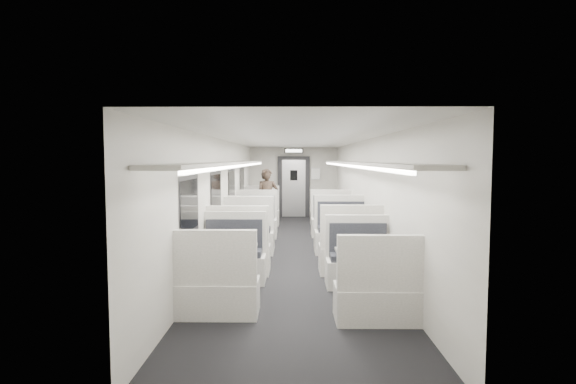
{
  "coord_description": "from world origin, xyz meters",
  "views": [
    {
      "loc": [
        -0.04,
        -9.48,
        2.0
      ],
      "look_at": [
        -0.15,
        1.34,
        1.21
      ],
      "focal_mm": 28.0,
      "sensor_mm": 36.0,
      "label": 1
    }
  ],
  "objects_px": {
    "booth_left_a": "(259,215)",
    "booth_right_d": "(366,275)",
    "vestibule_door": "(294,187)",
    "passenger": "(267,199)",
    "booth_left_d": "(227,271)",
    "exit_sign": "(294,151)",
    "booth_left_b": "(252,227)",
    "booth_right_a": "(328,216)",
    "booth_right_c": "(346,241)",
    "booth_right_b": "(335,225)",
    "booth_left_c": "(243,242)"
  },
  "relations": [
    {
      "from": "booth_right_b",
      "to": "booth_right_c",
      "type": "xyz_separation_m",
      "value": [
        0.0,
        -2.14,
        0.01
      ]
    },
    {
      "from": "booth_left_a",
      "to": "passenger",
      "type": "height_order",
      "value": "passenger"
    },
    {
      "from": "booth_right_c",
      "to": "booth_left_c",
      "type": "bearing_deg",
      "value": -178.53
    },
    {
      "from": "vestibule_door",
      "to": "booth_right_d",
      "type": "bearing_deg",
      "value": -83.8
    },
    {
      "from": "booth_left_c",
      "to": "booth_right_b",
      "type": "bearing_deg",
      "value": 47.65
    },
    {
      "from": "booth_left_d",
      "to": "vestibule_door",
      "type": "distance_m",
      "value": 9.07
    },
    {
      "from": "booth_right_a",
      "to": "exit_sign",
      "type": "bearing_deg",
      "value": 117.01
    },
    {
      "from": "booth_left_c",
      "to": "booth_right_a",
      "type": "distance_m",
      "value": 4.8
    },
    {
      "from": "booth_right_d",
      "to": "passenger",
      "type": "xyz_separation_m",
      "value": [
        -1.76,
        6.57,
        0.49
      ]
    },
    {
      "from": "booth_right_c",
      "to": "booth_right_d",
      "type": "height_order",
      "value": "booth_right_c"
    },
    {
      "from": "booth_left_c",
      "to": "passenger",
      "type": "distance_m",
      "value": 4.21
    },
    {
      "from": "booth_right_b",
      "to": "booth_right_d",
      "type": "height_order",
      "value": "booth_right_b"
    },
    {
      "from": "booth_left_b",
      "to": "booth_left_d",
      "type": "bearing_deg",
      "value": -90.0
    },
    {
      "from": "booth_left_b",
      "to": "booth_left_d",
      "type": "xyz_separation_m",
      "value": [
        0.0,
        -4.12,
        -0.02
      ]
    },
    {
      "from": "booth_left_d",
      "to": "booth_right_d",
      "type": "relative_size",
      "value": 1.02
    },
    {
      "from": "booth_left_d",
      "to": "booth_right_b",
      "type": "height_order",
      "value": "booth_right_b"
    },
    {
      "from": "booth_right_c",
      "to": "passenger",
      "type": "bearing_deg",
      "value": 113.14
    },
    {
      "from": "booth_right_d",
      "to": "booth_left_c",
      "type": "bearing_deg",
      "value": 129.89
    },
    {
      "from": "booth_right_c",
      "to": "booth_right_b",
      "type": "bearing_deg",
      "value": 90.0
    },
    {
      "from": "booth_right_a",
      "to": "booth_right_b",
      "type": "distance_m",
      "value": 2.17
    },
    {
      "from": "booth_left_c",
      "to": "booth_left_d",
      "type": "relative_size",
      "value": 1.07
    },
    {
      "from": "booth_right_c",
      "to": "vestibule_door",
      "type": "distance_m",
      "value": 6.87
    },
    {
      "from": "booth_left_a",
      "to": "booth_right_d",
      "type": "distance_m",
      "value": 6.81
    },
    {
      "from": "booth_right_b",
      "to": "passenger",
      "type": "distance_m",
      "value": 2.69
    },
    {
      "from": "booth_left_a",
      "to": "booth_right_d",
      "type": "relative_size",
      "value": 1.07
    },
    {
      "from": "booth_right_a",
      "to": "booth_right_b",
      "type": "height_order",
      "value": "booth_right_b"
    },
    {
      "from": "passenger",
      "to": "booth_left_b",
      "type": "bearing_deg",
      "value": -105.16
    },
    {
      "from": "booth_right_c",
      "to": "exit_sign",
      "type": "distance_m",
      "value": 6.63
    },
    {
      "from": "booth_right_b",
      "to": "passenger",
      "type": "bearing_deg",
      "value": 131.67
    },
    {
      "from": "booth_right_b",
      "to": "booth_right_c",
      "type": "relative_size",
      "value": 0.97
    },
    {
      "from": "booth_left_a",
      "to": "exit_sign",
      "type": "relative_size",
      "value": 3.58
    },
    {
      "from": "booth_right_c",
      "to": "booth_right_d",
      "type": "distance_m",
      "value": 2.44
    },
    {
      "from": "booth_left_b",
      "to": "vestibule_door",
      "type": "relative_size",
      "value": 1.07
    },
    {
      "from": "booth_left_d",
      "to": "booth_right_a",
      "type": "xyz_separation_m",
      "value": [
        2.0,
        6.54,
        -0.02
      ]
    },
    {
      "from": "booth_right_c",
      "to": "vestibule_door",
      "type": "height_order",
      "value": "vestibule_door"
    },
    {
      "from": "vestibule_door",
      "to": "exit_sign",
      "type": "relative_size",
      "value": 3.39
    },
    {
      "from": "booth_left_d",
      "to": "booth_right_a",
      "type": "bearing_deg",
      "value": 72.99
    },
    {
      "from": "booth_left_c",
      "to": "booth_left_d",
      "type": "distance_m",
      "value": 2.17
    },
    {
      "from": "booth_right_b",
      "to": "booth_right_d",
      "type": "relative_size",
      "value": 1.08
    },
    {
      "from": "passenger",
      "to": "booth_right_d",
      "type": "bearing_deg",
      "value": -84.05
    },
    {
      "from": "passenger",
      "to": "booth_left_d",
      "type": "bearing_deg",
      "value": -101.22
    },
    {
      "from": "booth_left_b",
      "to": "booth_right_a",
      "type": "bearing_deg",
      "value": 50.44
    },
    {
      "from": "passenger",
      "to": "booth_right_a",
      "type": "bearing_deg",
      "value": -2.84
    },
    {
      "from": "booth_left_a",
      "to": "booth_right_a",
      "type": "distance_m",
      "value": 2.02
    },
    {
      "from": "booth_left_d",
      "to": "vestibule_door",
      "type": "height_order",
      "value": "vestibule_door"
    },
    {
      "from": "booth_right_b",
      "to": "booth_right_c",
      "type": "bearing_deg",
      "value": -90.0
    },
    {
      "from": "booth_right_a",
      "to": "booth_right_d",
      "type": "distance_m",
      "value": 6.76
    },
    {
      "from": "booth_left_b",
      "to": "booth_left_c",
      "type": "distance_m",
      "value": 1.95
    },
    {
      "from": "booth_right_a",
      "to": "booth_right_c",
      "type": "bearing_deg",
      "value": -90.0
    },
    {
      "from": "booth_left_a",
      "to": "passenger",
      "type": "distance_m",
      "value": 0.53
    }
  ]
}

